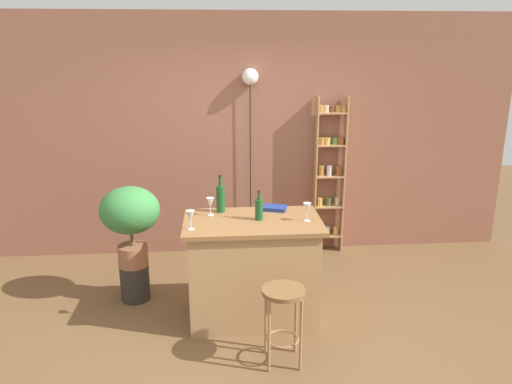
{
  "coord_description": "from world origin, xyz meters",
  "views": [
    {
      "loc": [
        -0.3,
        -3.8,
        2.4
      ],
      "look_at": [
        0.05,
        0.55,
        1.13
      ],
      "focal_mm": 34.76,
      "sensor_mm": 36.0,
      "label": 1
    }
  ],
  "objects_px": {
    "spice_shelf": "(330,171)",
    "bottle_soda_blue": "(221,198)",
    "potted_plant": "(130,215)",
    "plant_stool": "(135,282)",
    "wine_glass_left": "(210,203)",
    "cookbook": "(275,208)",
    "pendant_globe_light": "(250,81)",
    "bar_stool": "(283,308)",
    "wine_glass_center": "(190,216)",
    "wine_glass_right": "(307,208)",
    "bottle_vinegar": "(259,209)"
  },
  "relations": [
    {
      "from": "spice_shelf",
      "to": "wine_glass_center",
      "type": "relative_size",
      "value": 11.43
    },
    {
      "from": "bottle_vinegar",
      "to": "cookbook",
      "type": "distance_m",
      "value": 0.32
    },
    {
      "from": "bar_stool",
      "to": "pendant_globe_light",
      "type": "distance_m",
      "value": 2.75
    },
    {
      "from": "spice_shelf",
      "to": "bottle_vinegar",
      "type": "xyz_separation_m",
      "value": [
        -0.97,
        -1.5,
        0.04
      ]
    },
    {
      "from": "spice_shelf",
      "to": "wine_glass_left",
      "type": "bearing_deg",
      "value": -135.99
    },
    {
      "from": "wine_glass_left",
      "to": "wine_glass_center",
      "type": "xyz_separation_m",
      "value": [
        -0.16,
        -0.35,
        0.0
      ]
    },
    {
      "from": "plant_stool",
      "to": "bottle_soda_blue",
      "type": "xyz_separation_m",
      "value": [
        0.86,
        -0.17,
        0.9
      ]
    },
    {
      "from": "bar_stool",
      "to": "bottle_vinegar",
      "type": "bearing_deg",
      "value": 100.0
    },
    {
      "from": "plant_stool",
      "to": "wine_glass_left",
      "type": "bearing_deg",
      "value": -19.04
    },
    {
      "from": "potted_plant",
      "to": "wine_glass_left",
      "type": "distance_m",
      "value": 0.83
    },
    {
      "from": "wine_glass_left",
      "to": "pendant_globe_light",
      "type": "distance_m",
      "value": 1.75
    },
    {
      "from": "wine_glass_center",
      "to": "potted_plant",
      "type": "bearing_deg",
      "value": 134.62
    },
    {
      "from": "bottle_soda_blue",
      "to": "bottle_vinegar",
      "type": "height_order",
      "value": "bottle_soda_blue"
    },
    {
      "from": "potted_plant",
      "to": "wine_glass_right",
      "type": "relative_size",
      "value": 4.83
    },
    {
      "from": "wine_glass_right",
      "to": "cookbook",
      "type": "distance_m",
      "value": 0.42
    },
    {
      "from": "bottle_soda_blue",
      "to": "wine_glass_center",
      "type": "xyz_separation_m",
      "value": [
        -0.25,
        -0.44,
        -0.01
      ]
    },
    {
      "from": "spice_shelf",
      "to": "bottle_soda_blue",
      "type": "relative_size",
      "value": 5.38
    },
    {
      "from": "cookbook",
      "to": "pendant_globe_light",
      "type": "xyz_separation_m",
      "value": [
        -0.14,
        1.27,
        1.08
      ]
    },
    {
      "from": "wine_glass_left",
      "to": "bar_stool",
      "type": "bearing_deg",
      "value": -57.58
    },
    {
      "from": "bar_stool",
      "to": "pendant_globe_light",
      "type": "xyz_separation_m",
      "value": [
        -0.1,
        2.25,
        1.57
      ]
    },
    {
      "from": "bottle_soda_blue",
      "to": "spice_shelf",
      "type": "bearing_deg",
      "value": 43.92
    },
    {
      "from": "spice_shelf",
      "to": "potted_plant",
      "type": "relative_size",
      "value": 2.37
    },
    {
      "from": "spice_shelf",
      "to": "bottle_soda_blue",
      "type": "height_order",
      "value": "spice_shelf"
    },
    {
      "from": "potted_plant",
      "to": "plant_stool",
      "type": "bearing_deg",
      "value": -90.0
    },
    {
      "from": "pendant_globe_light",
      "to": "wine_glass_center",
      "type": "bearing_deg",
      "value": -109.62
    },
    {
      "from": "potted_plant",
      "to": "wine_glass_right",
      "type": "distance_m",
      "value": 1.69
    },
    {
      "from": "wine_glass_center",
      "to": "plant_stool",
      "type": "bearing_deg",
      "value": 134.62
    },
    {
      "from": "wine_glass_right",
      "to": "bar_stool",
      "type": "bearing_deg",
      "value": -113.74
    },
    {
      "from": "wine_glass_left",
      "to": "wine_glass_center",
      "type": "height_order",
      "value": "same"
    },
    {
      "from": "bottle_soda_blue",
      "to": "wine_glass_left",
      "type": "bearing_deg",
      "value": -134.78
    },
    {
      "from": "plant_stool",
      "to": "wine_glass_center",
      "type": "bearing_deg",
      "value": -45.38
    },
    {
      "from": "bottle_soda_blue",
      "to": "pendant_globe_light",
      "type": "relative_size",
      "value": 0.16
    },
    {
      "from": "spice_shelf",
      "to": "wine_glass_center",
      "type": "height_order",
      "value": "spice_shelf"
    },
    {
      "from": "bottle_soda_blue",
      "to": "pendant_globe_light",
      "type": "xyz_separation_m",
      "value": [
        0.36,
        1.28,
        0.97
      ]
    },
    {
      "from": "wine_glass_center",
      "to": "pendant_globe_light",
      "type": "relative_size",
      "value": 0.07
    },
    {
      "from": "bar_stool",
      "to": "potted_plant",
      "type": "height_order",
      "value": "potted_plant"
    },
    {
      "from": "wine_glass_left",
      "to": "cookbook",
      "type": "xyz_separation_m",
      "value": [
        0.6,
        0.11,
        -0.1
      ]
    },
    {
      "from": "plant_stool",
      "to": "bottle_soda_blue",
      "type": "distance_m",
      "value": 1.26
    },
    {
      "from": "cookbook",
      "to": "bar_stool",
      "type": "bearing_deg",
      "value": -75.58
    },
    {
      "from": "plant_stool",
      "to": "bar_stool",
      "type": "bearing_deg",
      "value": -40.74
    },
    {
      "from": "bar_stool",
      "to": "wine_glass_right",
      "type": "xyz_separation_m",
      "value": [
        0.29,
        0.65,
        0.59
      ]
    },
    {
      "from": "plant_stool",
      "to": "wine_glass_left",
      "type": "distance_m",
      "value": 1.2
    },
    {
      "from": "bar_stool",
      "to": "bottle_soda_blue",
      "type": "distance_m",
      "value": 1.23
    },
    {
      "from": "bar_stool",
      "to": "wine_glass_left",
      "type": "xyz_separation_m",
      "value": [
        -0.55,
        0.87,
        0.59
      ]
    },
    {
      "from": "bottle_soda_blue",
      "to": "cookbook",
      "type": "bearing_deg",
      "value": 1.49
    },
    {
      "from": "plant_stool",
      "to": "spice_shelf",
      "type": "bearing_deg",
      "value": 26.64
    },
    {
      "from": "wine_glass_right",
      "to": "spice_shelf",
      "type": "bearing_deg",
      "value": 70.52
    },
    {
      "from": "bottle_soda_blue",
      "to": "plant_stool",
      "type": "bearing_deg",
      "value": 168.83
    },
    {
      "from": "potted_plant",
      "to": "pendant_globe_light",
      "type": "distance_m",
      "value": 2.03
    },
    {
      "from": "wine_glass_left",
      "to": "wine_glass_right",
      "type": "bearing_deg",
      "value": -14.65
    }
  ]
}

